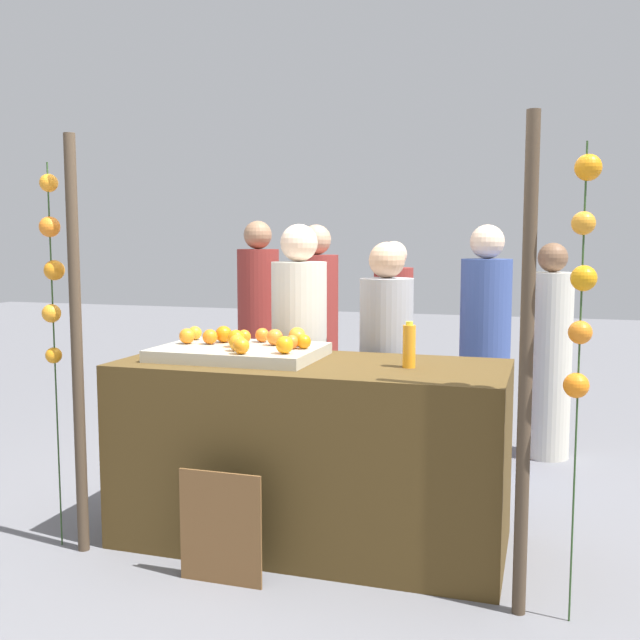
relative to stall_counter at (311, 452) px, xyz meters
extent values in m
plane|color=slate|center=(0.00, 0.00, -0.47)|extent=(24.00, 24.00, 0.00)
cube|color=#4C3819|center=(0.00, 0.00, 0.00)|extent=(1.96, 0.83, 0.94)
cube|color=#B2AD99|center=(-0.40, 0.02, 0.50)|extent=(0.84, 0.60, 0.06)
sphere|color=orange|center=(-0.29, -0.22, 0.57)|extent=(0.08, 0.08, 0.08)
sphere|color=orange|center=(-0.71, 0.03, 0.57)|extent=(0.08, 0.08, 0.08)
sphere|color=orange|center=(-0.12, 0.12, 0.58)|extent=(0.09, 0.09, 0.09)
sphere|color=orange|center=(-0.24, 0.12, 0.57)|extent=(0.09, 0.09, 0.09)
sphere|color=orange|center=(-0.59, 0.05, 0.57)|extent=(0.08, 0.08, 0.08)
sphere|color=orange|center=(-0.05, 0.04, 0.57)|extent=(0.07, 0.07, 0.07)
sphere|color=orange|center=(-0.35, 0.21, 0.57)|extent=(0.08, 0.08, 0.08)
sphere|color=orange|center=(-0.35, -0.13, 0.57)|extent=(0.08, 0.08, 0.08)
sphere|color=orange|center=(-0.11, 0.02, 0.57)|extent=(0.07, 0.07, 0.07)
sphere|color=orange|center=(-0.09, -0.14, 0.57)|extent=(0.09, 0.09, 0.09)
sphere|color=orange|center=(-0.15, 0.20, 0.58)|extent=(0.09, 0.09, 0.09)
sphere|color=orange|center=(-0.41, 0.00, 0.58)|extent=(0.09, 0.09, 0.09)
sphere|color=orange|center=(-0.75, 0.19, 0.57)|extent=(0.08, 0.08, 0.08)
sphere|color=orange|center=(-0.43, 0.14, 0.57)|extent=(0.07, 0.07, 0.07)
sphere|color=orange|center=(-0.55, 0.14, 0.58)|extent=(0.09, 0.09, 0.09)
cylinder|color=orange|center=(0.50, -0.01, 0.57)|extent=(0.06, 0.06, 0.21)
cylinder|color=yellow|center=(0.50, -0.01, 0.69)|extent=(0.03, 0.03, 0.02)
cube|color=brown|center=(-0.24, -0.59, -0.21)|extent=(0.40, 0.01, 0.53)
cube|color=black|center=(-0.24, -0.57, -0.21)|extent=(0.37, 0.02, 0.51)
cylinder|color=beige|center=(-0.28, 0.63, 0.24)|extent=(0.33, 0.33, 1.43)
sphere|color=beige|center=(-0.28, 0.63, 1.07)|extent=(0.22, 0.22, 0.22)
cylinder|color=#99999E|center=(0.25, 0.65, 0.20)|extent=(0.31, 0.31, 1.34)
sphere|color=tan|center=(0.25, 0.65, 0.97)|extent=(0.21, 0.21, 0.21)
cylinder|color=#384C8C|center=(0.75, 1.42, 0.25)|extent=(0.33, 0.33, 1.43)
sphere|color=beige|center=(0.75, 1.42, 1.08)|extent=(0.22, 0.22, 0.22)
cylinder|color=beige|center=(1.16, 1.92, 0.20)|extent=(0.31, 0.31, 1.33)
sphere|color=brown|center=(1.16, 1.92, 0.97)|extent=(0.21, 0.21, 0.21)
cylinder|color=maroon|center=(-0.53, 1.75, 0.25)|extent=(0.34, 0.34, 1.45)
sphere|color=tan|center=(-0.53, 1.75, 1.09)|extent=(0.23, 0.23, 0.23)
cylinder|color=maroon|center=(-1.15, 2.12, 0.27)|extent=(0.34, 0.34, 1.48)
sphere|color=#A87A59|center=(-1.15, 2.12, 1.13)|extent=(0.23, 0.23, 0.23)
cylinder|color=maroon|center=(-0.03, 2.20, 0.20)|extent=(0.31, 0.31, 1.34)
sphere|color=beige|center=(-0.03, 2.20, 0.98)|extent=(0.21, 0.21, 0.21)
cylinder|color=#473828|center=(-1.06, -0.45, 0.56)|extent=(0.06, 0.06, 2.06)
cylinder|color=#473828|center=(1.06, -0.45, 0.56)|extent=(0.06, 0.06, 2.06)
cylinder|color=#2D4C23|center=(-1.21, -0.44, 0.50)|extent=(0.01, 0.01, 1.93)
sphere|color=orange|center=(-1.21, -0.43, 1.36)|extent=(0.09, 0.09, 0.09)
sphere|color=orange|center=(-1.20, -0.44, 1.15)|extent=(0.10, 0.10, 0.10)
sphere|color=orange|center=(-1.20, -0.43, 0.94)|extent=(0.10, 0.10, 0.10)
sphere|color=orange|center=(-1.21, -0.44, 0.73)|extent=(0.09, 0.09, 0.09)
sphere|color=orange|center=(-1.21, -0.43, 0.51)|extent=(0.08, 0.08, 0.08)
cylinder|color=#2D4C23|center=(1.26, -0.46, 0.50)|extent=(0.01, 0.01, 1.93)
sphere|color=orange|center=(1.27, -0.46, 1.36)|extent=(0.10, 0.10, 0.10)
sphere|color=orange|center=(1.26, -0.46, 1.15)|extent=(0.09, 0.09, 0.09)
sphere|color=orange|center=(1.27, -0.47, 0.94)|extent=(0.10, 0.10, 0.10)
sphere|color=orange|center=(1.26, -0.47, 0.73)|extent=(0.09, 0.09, 0.09)
sphere|color=orange|center=(1.26, -0.46, 0.51)|extent=(0.10, 0.10, 0.10)
camera|label=1|loc=(1.14, -3.50, 1.08)|focal=41.21mm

